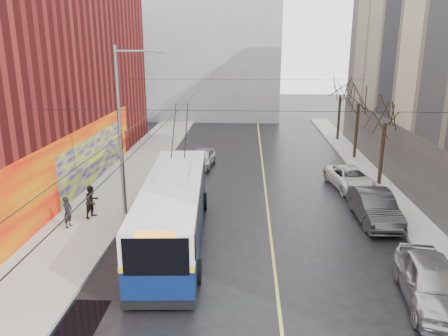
% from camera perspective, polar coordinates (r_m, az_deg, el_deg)
% --- Properties ---
extents(sidewalk_left, '(4.00, 60.00, 0.15)m').
position_cam_1_polar(sidewalk_left, '(26.82, -15.11, -4.19)').
color(sidewalk_left, gray).
rests_on(sidewalk_left, ground).
extents(sidewalk_right, '(2.00, 60.00, 0.15)m').
position_cam_1_polar(sidewalk_right, '(26.96, 21.85, -4.70)').
color(sidewalk_right, gray).
rests_on(sidewalk_right, ground).
extents(lane_line, '(0.12, 50.00, 0.01)m').
position_cam_1_polar(lane_line, '(27.44, 5.49, -3.38)').
color(lane_line, '#BFB74C').
rests_on(lane_line, ground).
extents(building_far, '(20.50, 12.10, 18.00)m').
position_cam_1_polar(building_far, '(57.20, -3.33, 15.92)').
color(building_far, gray).
rests_on(building_far, ground).
extents(streetlight_pole, '(2.65, 0.60, 9.00)m').
position_cam_1_polar(streetlight_pole, '(23.18, -13.08, 5.08)').
color(streetlight_pole, slate).
rests_on(streetlight_pole, ground).
extents(catenary_wires, '(18.00, 60.00, 0.22)m').
position_cam_1_polar(catenary_wires, '(26.93, -2.96, 9.95)').
color(catenary_wires, black).
extents(tree_near, '(3.20, 3.20, 6.40)m').
position_cam_1_polar(tree_near, '(29.49, 20.43, 7.02)').
color(tree_near, black).
rests_on(tree_near, ground).
extents(tree_mid, '(3.20, 3.20, 6.68)m').
position_cam_1_polar(tree_mid, '(36.15, 17.27, 9.23)').
color(tree_mid, black).
rests_on(tree_mid, ground).
extents(tree_far, '(3.20, 3.20, 6.57)m').
position_cam_1_polar(tree_far, '(42.95, 15.05, 10.21)').
color(tree_far, black).
rests_on(tree_far, ground).
extents(puddle, '(2.05, 3.73, 0.01)m').
position_cam_1_polar(puddle, '(16.07, -20.22, -19.47)').
color(puddle, black).
rests_on(puddle, ground).
extents(pigeons_flying, '(1.66, 2.69, 1.11)m').
position_cam_1_polar(pigeons_flying, '(22.35, -5.54, 11.09)').
color(pigeons_flying, slate).
extents(trolleybus, '(3.43, 12.23, 5.74)m').
position_cam_1_polar(trolleybus, '(20.70, -6.58, -5.29)').
color(trolleybus, '#091947').
rests_on(trolleybus, ground).
extents(parked_car_a, '(2.53, 5.11, 1.67)m').
position_cam_1_polar(parked_car_a, '(17.78, 25.50, -13.30)').
color(parked_car_a, '#9A9B9E').
rests_on(parked_car_a, ground).
extents(parked_car_b, '(1.85, 5.01, 1.64)m').
position_cam_1_polar(parked_car_b, '(24.24, 19.07, -4.83)').
color(parked_car_b, '#2B2B2E').
rests_on(parked_car_b, ground).
extents(parked_car_c, '(3.02, 5.21, 1.36)m').
position_cam_1_polar(parked_car_c, '(29.26, 16.25, -1.32)').
color(parked_car_c, silver).
rests_on(parked_car_c, ground).
extents(following_car, '(2.00, 4.20, 1.39)m').
position_cam_1_polar(following_car, '(33.17, -2.86, 1.35)').
color(following_car, '#A6A5AA').
rests_on(following_car, ground).
extents(pedestrian_a, '(0.47, 0.64, 1.60)m').
position_cam_1_polar(pedestrian_a, '(23.25, -19.75, -5.44)').
color(pedestrian_a, black).
rests_on(pedestrian_a, sidewalk_left).
extents(pedestrian_b, '(0.95, 1.04, 1.74)m').
position_cam_1_polar(pedestrian_b, '(24.14, -16.85, -4.21)').
color(pedestrian_b, black).
rests_on(pedestrian_b, sidewalk_left).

